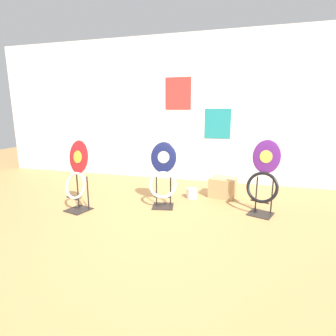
# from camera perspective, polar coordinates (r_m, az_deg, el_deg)

# --- Properties ---
(ground_plane) EXTENTS (14.00, 14.00, 0.00)m
(ground_plane) POSITION_cam_1_polar(r_m,az_deg,el_deg) (2.79, -4.66, -15.13)
(ground_plane) COLOR #B7844C
(wall_back) EXTENTS (8.00, 0.07, 2.60)m
(wall_back) POSITION_cam_1_polar(r_m,az_deg,el_deg) (4.86, 5.32, 12.47)
(wall_back) COLOR silver
(wall_back) RESTS_ON ground_plane
(toilet_seat_display_purple_note) EXTENTS (0.42, 0.36, 0.94)m
(toilet_seat_display_purple_note) POSITION_cam_1_polar(r_m,az_deg,el_deg) (3.44, 20.05, -2.35)
(toilet_seat_display_purple_note) COLOR black
(toilet_seat_display_purple_note) RESTS_ON ground_plane
(toilet_seat_display_navy_moon) EXTENTS (0.41, 0.38, 0.87)m
(toilet_seat_display_navy_moon) POSITION_cam_1_polar(r_m,az_deg,el_deg) (3.53, -1.09, -2.08)
(toilet_seat_display_navy_moon) COLOR black
(toilet_seat_display_navy_moon) RESTS_ON ground_plane
(toilet_seat_display_crimson_swirl) EXTENTS (0.40, 0.35, 0.92)m
(toilet_seat_display_crimson_swirl) POSITION_cam_1_polar(r_m,az_deg,el_deg) (3.58, -19.17, -1.70)
(toilet_seat_display_crimson_swirl) COLOR black
(toilet_seat_display_crimson_swirl) RESTS_ON ground_plane
(paint_can) EXTENTS (0.17, 0.17, 0.15)m
(paint_can) POSITION_cam_1_polar(r_m,az_deg,el_deg) (3.96, 5.22, -5.41)
(paint_can) COLOR silver
(paint_can) RESTS_ON ground_plane
(storage_box) EXTENTS (0.42, 0.37, 0.30)m
(storage_box) POSITION_cam_1_polar(r_m,az_deg,el_deg) (4.07, 11.83, -4.16)
(storage_box) COLOR tan
(storage_box) RESTS_ON ground_plane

